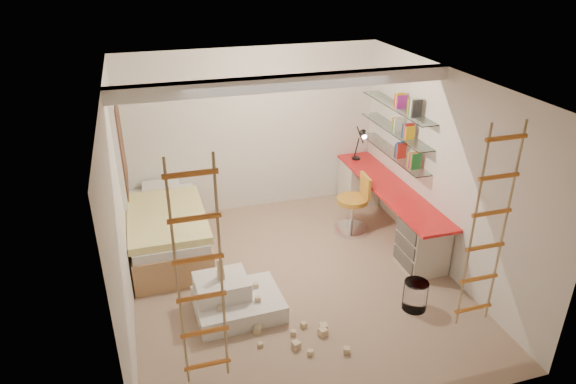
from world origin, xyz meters
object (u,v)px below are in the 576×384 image
object	(u,v)px
bed	(168,230)
play_platform	(234,299)
desk	(388,207)
swivel_chair	(353,211)

from	to	relation	value
bed	play_platform	size ratio (longest dim) A/B	1.95
desk	play_platform	bearing A→B (deg)	-154.66
desk	play_platform	distance (m)	2.86
desk	swivel_chair	xyz separation A→B (m)	(-0.48, 0.15, -0.07)
bed	swivel_chair	distance (m)	2.72
bed	play_platform	world-z (taller)	bed
swivel_chair	play_platform	bearing A→B (deg)	-146.82
desk	swivel_chair	size ratio (longest dim) A/B	3.11
bed	play_platform	xyz separation A→B (m)	(0.62, -1.58, -0.16)
play_platform	swivel_chair	bearing A→B (deg)	33.18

